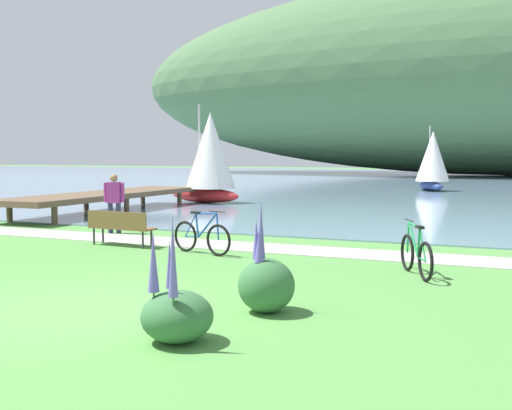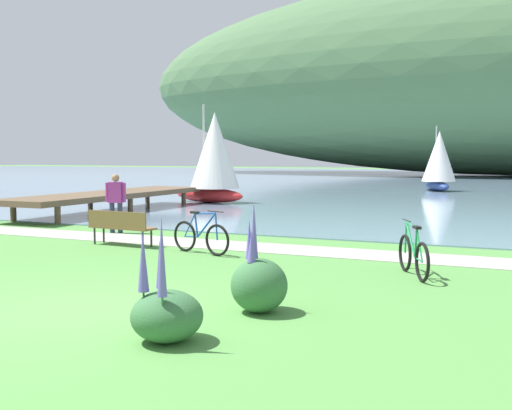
# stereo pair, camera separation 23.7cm
# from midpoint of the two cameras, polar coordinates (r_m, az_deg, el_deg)

# --- Properties ---
(ground_plane) EXTENTS (200.00, 200.00, 0.00)m
(ground_plane) POSITION_cam_midpoint_polar(r_m,az_deg,el_deg) (9.58, -15.37, -9.17)
(ground_plane) COLOR #518E42
(bay_water) EXTENTS (180.00, 80.00, 0.04)m
(bay_water) POSITION_cam_midpoint_polar(r_m,az_deg,el_deg) (56.07, 17.99, 2.13)
(bay_water) COLOR #7A99B2
(bay_water) RESTS_ON ground
(shoreline_path) EXTENTS (60.00, 1.50, 0.01)m
(shoreline_path) POSITION_cam_midpoint_polar(r_m,az_deg,el_deg) (15.14, 0.67, -3.92)
(shoreline_path) COLOR #A39E93
(shoreline_path) RESTS_ON ground
(park_bench_near_camera) EXTENTS (1.83, 0.60, 0.88)m
(park_bench_near_camera) POSITION_cam_midpoint_polar(r_m,az_deg,el_deg) (15.69, -11.99, -1.82)
(park_bench_near_camera) COLOR brown
(park_bench_near_camera) RESTS_ON ground
(bicycle_leaning_near_bench) EXTENTS (1.72, 0.55, 1.01)m
(bicycle_leaning_near_bench) POSITION_cam_midpoint_polar(r_m,az_deg,el_deg) (14.18, -4.64, -2.91)
(bicycle_leaning_near_bench) COLOR black
(bicycle_leaning_near_bench) RESTS_ON ground
(bicycle_beside_path) EXTENTS (0.86, 1.60, 1.01)m
(bicycle_beside_path) POSITION_cam_midpoint_polar(r_m,az_deg,el_deg) (11.92, 14.86, -4.50)
(bicycle_beside_path) COLOR black
(bicycle_beside_path) RESTS_ON ground
(person_at_shoreline) EXTENTS (0.59, 0.32, 1.71)m
(person_at_shoreline) POSITION_cam_midpoint_polar(r_m,az_deg,el_deg) (18.26, -12.44, 0.51)
(person_at_shoreline) COLOR #282D47
(person_at_shoreline) RESTS_ON ground
(echium_bush_closest_to_camera) EXTENTS (0.88, 0.88, 1.57)m
(echium_bush_closest_to_camera) POSITION_cam_midpoint_polar(r_m,az_deg,el_deg) (7.63, -7.40, -9.82)
(echium_bush_closest_to_camera) COLOR #386B3D
(echium_bush_closest_to_camera) RESTS_ON ground
(echium_bush_beside_closest) EXTENTS (0.82, 0.82, 1.61)m
(echium_bush_beside_closest) POSITION_cam_midpoint_polar(r_m,az_deg,el_deg) (8.94, 1.01, -7.13)
(echium_bush_beside_closest) COLOR #386B3D
(echium_bush_beside_closest) RESTS_ON ground
(sailboat_nearest_to_shore) EXTENTS (2.74, 3.50, 4.03)m
(sailboat_nearest_to_shore) POSITION_cam_midpoint_polar(r_m,az_deg,el_deg) (39.60, 16.68, 3.98)
(sailboat_nearest_to_shore) COLOR navy
(sailboat_nearest_to_shore) RESTS_ON bay_water
(sailboat_mid_bay) EXTENTS (4.03, 2.74, 4.57)m
(sailboat_mid_bay) POSITION_cam_midpoint_polar(r_m,az_deg,el_deg) (28.72, -3.66, 4.50)
(sailboat_mid_bay) COLOR #B22323
(sailboat_mid_bay) RESTS_ON bay_water
(pier_dock) EXTENTS (2.40, 10.00, 0.80)m
(pier_dock) POSITION_cam_midpoint_polar(r_m,az_deg,el_deg) (24.78, -13.07, 0.89)
(pier_dock) COLOR brown
(pier_dock) RESTS_ON ground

